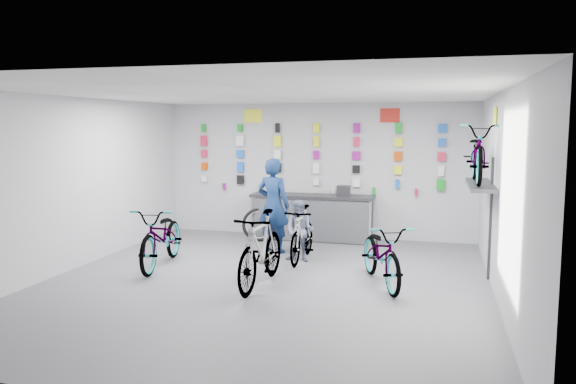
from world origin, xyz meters
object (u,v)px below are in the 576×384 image
(bike_service, at_px, (302,234))
(clerk, at_px, (273,205))
(bike_center, at_px, (261,250))
(customer, at_px, (300,231))
(bike_right, at_px, (382,254))
(counter, at_px, (312,218))
(bike_left, at_px, (162,236))

(bike_service, bearing_deg, clerk, 140.68)
(bike_service, xyz_separation_m, clerk, (-0.73, 0.59, 0.43))
(bike_center, xyz_separation_m, customer, (0.19, 1.75, -0.02))
(clerk, bearing_deg, bike_right, 154.67)
(counter, distance_m, bike_left, 3.63)
(bike_service, bearing_deg, bike_right, -37.05)
(clerk, bearing_deg, bike_service, 153.13)
(bike_center, distance_m, clerk, 2.44)
(bike_left, relative_size, bike_right, 1.09)
(bike_left, xyz_separation_m, bike_center, (2.09, -0.75, 0.04))
(bike_right, bearing_deg, counter, 98.34)
(bike_right, height_order, clerk, clerk)
(clerk, bearing_deg, bike_center, 114.15)
(bike_center, height_order, bike_right, bike_center)
(bike_right, distance_m, bike_service, 1.98)
(bike_left, bearing_deg, bike_center, -29.25)
(counter, xyz_separation_m, customer, (0.20, -1.97, 0.09))
(counter, xyz_separation_m, bike_right, (1.82, -3.14, 0.02))
(counter, xyz_separation_m, bike_left, (-2.08, -2.97, 0.06))
(counter, relative_size, customer, 2.35)
(bike_left, bearing_deg, bike_service, 14.40)
(bike_left, relative_size, bike_center, 1.06)
(bike_left, xyz_separation_m, bike_service, (2.32, 1.02, -0.04))
(bike_right, height_order, customer, customer)
(bike_center, bearing_deg, bike_left, 161.82)
(bike_right, distance_m, customer, 2.00)
(counter, bearing_deg, customer, -84.20)
(bike_center, bearing_deg, bike_right, 19.59)
(bike_right, bearing_deg, customer, 122.49)
(counter, xyz_separation_m, bike_service, (0.24, -1.95, 0.02))
(clerk, relative_size, customer, 1.64)
(bike_left, distance_m, bike_service, 2.53)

